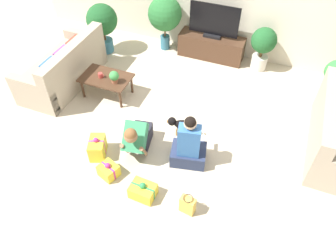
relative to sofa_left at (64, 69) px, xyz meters
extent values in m
plane|color=beige|center=(2.43, -0.46, -0.32)|extent=(16.00, 16.00, 0.00)
cube|color=tan|center=(-0.05, 0.00, -0.09)|extent=(0.84, 1.84, 0.45)
cube|color=tan|center=(0.27, 0.00, 0.34)|extent=(0.20, 1.84, 0.42)
cube|color=tan|center=(-0.05, 0.84, 0.00)|extent=(0.84, 0.16, 0.63)
cube|color=tan|center=(-0.05, -0.84, 0.00)|extent=(0.84, 0.16, 0.63)
cube|color=red|center=(0.07, 0.39, 0.29)|extent=(0.18, 0.34, 0.32)
cube|color=#9E4293|center=(0.07, 0.00, 0.29)|extent=(0.18, 0.34, 0.32)
cube|color=#3366AD|center=(0.07, -0.39, 0.29)|extent=(0.18, 0.34, 0.32)
cube|color=tan|center=(4.59, 0.12, 0.34)|extent=(0.20, 1.84, 0.42)
cube|color=#472D1E|center=(0.92, -0.03, 0.07)|extent=(0.89, 0.57, 0.03)
cylinder|color=#472D1E|center=(0.54, -0.26, -0.13)|extent=(0.04, 0.04, 0.37)
cylinder|color=#472D1E|center=(1.31, -0.26, -0.13)|extent=(0.04, 0.04, 0.37)
cylinder|color=#472D1E|center=(0.54, 0.19, -0.13)|extent=(0.04, 0.04, 0.37)
cylinder|color=#472D1E|center=(1.31, 0.19, -0.13)|extent=(0.04, 0.04, 0.37)
cube|color=#472D1E|center=(2.33, 1.89, -0.08)|extent=(1.35, 0.43, 0.48)
cube|color=black|center=(2.33, 1.89, 0.19)|extent=(0.35, 0.20, 0.05)
cube|color=black|center=(2.33, 1.89, 0.53)|extent=(1.00, 0.03, 0.63)
cylinder|color=#A36042|center=(4.71, 1.38, -0.18)|extent=(0.32, 0.32, 0.27)
cylinder|color=brown|center=(4.71, 1.38, 0.01)|extent=(0.06, 0.06, 0.13)
cylinder|color=beige|center=(3.35, 1.84, -0.17)|extent=(0.31, 0.31, 0.29)
cylinder|color=brown|center=(3.35, 1.84, 0.04)|extent=(0.06, 0.06, 0.15)
sphere|color=#1E5628|center=(3.35, 1.84, 0.33)|extent=(0.49, 0.49, 0.49)
cylinder|color=#336B84|center=(0.15, 1.27, -0.18)|extent=(0.33, 0.33, 0.27)
cylinder|color=brown|center=(0.15, 1.27, 0.05)|extent=(0.06, 0.06, 0.19)
sphere|color=#1E5628|center=(0.15, 1.27, 0.41)|extent=(0.63, 0.63, 0.63)
cylinder|color=#336B84|center=(1.30, 1.84, -0.17)|extent=(0.20, 0.20, 0.30)
cylinder|color=brown|center=(1.30, 1.84, 0.09)|extent=(0.04, 0.04, 0.21)
sphere|color=#286B33|center=(1.30, 1.84, 0.49)|extent=(0.70, 0.70, 0.70)
cube|color=#23232D|center=(2.00, -0.90, -0.18)|extent=(0.36, 0.48, 0.28)
cube|color=#338456|center=(2.05, -1.17, 0.11)|extent=(0.40, 0.53, 0.45)
sphere|color=#8E6647|center=(2.08, -1.34, 0.32)|extent=(0.19, 0.19, 0.19)
sphere|color=brown|center=(2.08, -1.34, 0.35)|extent=(0.18, 0.18, 0.18)
cylinder|color=#8E6647|center=(1.93, -1.30, -0.06)|extent=(0.11, 0.26, 0.39)
cylinder|color=#8E6647|center=(2.21, -1.25, -0.06)|extent=(0.11, 0.26, 0.39)
cube|color=#283351|center=(2.82, -0.95, -0.20)|extent=(0.59, 0.50, 0.24)
cube|color=#3366AD|center=(2.83, -1.01, 0.18)|extent=(0.36, 0.26, 0.51)
sphere|color=beige|center=(2.83, -1.00, 0.52)|extent=(0.18, 0.18, 0.18)
sphere|color=black|center=(2.83, -1.01, 0.55)|extent=(0.16, 0.16, 0.16)
cylinder|color=beige|center=(2.91, -0.78, 0.10)|extent=(0.11, 0.27, 0.06)
cylinder|color=beige|center=(2.66, -0.84, 0.10)|extent=(0.11, 0.27, 0.06)
ellipsoid|color=black|center=(2.57, -0.47, -0.10)|extent=(0.35, 0.20, 0.16)
sphere|color=black|center=(2.38, -0.51, -0.06)|extent=(0.14, 0.14, 0.14)
sphere|color=olive|center=(2.32, -0.52, -0.07)|extent=(0.06, 0.06, 0.06)
cylinder|color=black|center=(2.75, -0.44, -0.07)|extent=(0.10, 0.04, 0.10)
cylinder|color=olive|center=(2.46, -0.45, -0.25)|extent=(0.04, 0.04, 0.13)
cylinder|color=olive|center=(2.48, -0.54, -0.25)|extent=(0.04, 0.04, 0.13)
cylinder|color=olive|center=(2.66, -0.41, -0.25)|extent=(0.04, 0.04, 0.13)
cylinder|color=olive|center=(2.68, -0.50, -0.25)|extent=(0.04, 0.04, 0.13)
cube|color=yellow|center=(1.83, -1.65, -0.22)|extent=(0.33, 0.31, 0.19)
cube|color=#CC3389|center=(1.83, -1.65, -0.22)|extent=(0.26, 0.12, 0.20)
sphere|color=#CC3389|center=(1.83, -1.65, -0.10)|extent=(0.08, 0.08, 0.08)
cube|color=yellow|center=(2.44, -1.78, -0.22)|extent=(0.36, 0.28, 0.20)
cube|color=#2D934C|center=(2.44, -1.78, -0.22)|extent=(0.35, 0.05, 0.20)
sphere|color=#2D934C|center=(2.44, -1.78, -0.09)|extent=(0.09, 0.09, 0.09)
cube|color=yellow|center=(1.48, -1.36, -0.17)|extent=(0.34, 0.41, 0.30)
cube|color=#CC3389|center=(1.48, -1.36, -0.17)|extent=(0.22, 0.11, 0.30)
sphere|color=#CC3389|center=(1.48, -1.36, 0.01)|extent=(0.08, 0.08, 0.08)
cube|color=#E5B74C|center=(3.09, -1.79, -0.18)|extent=(0.22, 0.14, 0.28)
torus|color=#4C3823|center=(3.09, -1.79, -0.02)|extent=(0.15, 0.15, 0.01)
cylinder|color=#B23D38|center=(0.84, -0.07, 0.13)|extent=(0.08, 0.08, 0.09)
torus|color=#B23D38|center=(0.90, -0.07, 0.14)|extent=(0.06, 0.01, 0.06)
cylinder|color=#A36042|center=(1.14, -0.11, 0.12)|extent=(0.11, 0.11, 0.07)
sphere|color=#3D8E47|center=(1.14, -0.11, 0.23)|extent=(0.17, 0.17, 0.17)
camera|label=1|loc=(3.70, -4.01, 3.63)|focal=35.00mm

